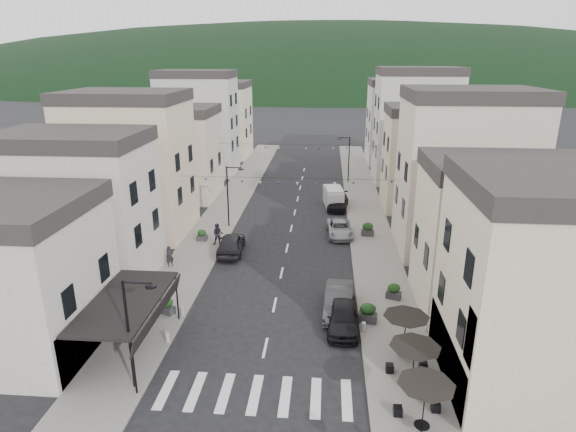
# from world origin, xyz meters

# --- Properties ---
(ground) EXTENTS (700.00, 700.00, 0.00)m
(ground) POSITION_xyz_m (0.00, 0.00, 0.00)
(ground) COLOR black
(ground) RESTS_ON ground
(sidewalk_left) EXTENTS (4.00, 76.00, 0.12)m
(sidewalk_left) POSITION_xyz_m (-7.50, 32.00, 0.06)
(sidewalk_left) COLOR slate
(sidewalk_left) RESTS_ON ground
(sidewalk_right) EXTENTS (4.00, 76.00, 0.12)m
(sidewalk_right) POSITION_xyz_m (7.50, 32.00, 0.06)
(sidewalk_right) COLOR slate
(sidewalk_right) RESTS_ON ground
(hill_backdrop) EXTENTS (640.00, 360.00, 70.00)m
(hill_backdrop) POSITION_xyz_m (0.00, 300.00, 0.00)
(hill_backdrop) COLOR black
(hill_backdrop) RESTS_ON ground
(bistro_building) EXTENTS (10.00, 8.00, 10.00)m
(bistro_building) POSITION_xyz_m (14.50, 4.00, 5.00)
(bistro_building) COLOR beige
(bistro_building) RESTS_ON ground
(boutique_awning) EXTENTS (3.77, 7.50, 3.28)m
(boutique_awning) POSITION_xyz_m (-7.25, 5.00, 3.11)
(boutique_awning) COLOR black
(boutique_awning) RESTS_ON ground
(buildings_row_left) EXTENTS (10.20, 54.16, 14.00)m
(buildings_row_left) POSITION_xyz_m (-14.50, 37.75, 6.12)
(buildings_row_left) COLOR #ABA79C
(buildings_row_left) RESTS_ON ground
(buildings_row_right) EXTENTS (10.20, 54.16, 14.50)m
(buildings_row_right) POSITION_xyz_m (14.50, 36.59, 6.32)
(buildings_row_right) COLOR beige
(buildings_row_right) RESTS_ON ground
(cafe_terrace) EXTENTS (2.50, 8.10, 2.53)m
(cafe_terrace) POSITION_xyz_m (7.70, 2.80, 2.36)
(cafe_terrace) COLOR black
(cafe_terrace) RESTS_ON ground
(streetlamp_left_near) EXTENTS (1.70, 0.56, 6.00)m
(streetlamp_left_near) POSITION_xyz_m (-5.82, 2.00, 3.70)
(streetlamp_left_near) COLOR black
(streetlamp_left_near) RESTS_ON ground
(streetlamp_left_far) EXTENTS (1.70, 0.56, 6.00)m
(streetlamp_left_far) POSITION_xyz_m (-5.82, 26.00, 3.70)
(streetlamp_left_far) COLOR black
(streetlamp_left_far) RESTS_ON ground
(streetlamp_right_far) EXTENTS (1.70, 0.56, 6.00)m
(streetlamp_right_far) POSITION_xyz_m (5.82, 44.00, 3.70)
(streetlamp_right_far) COLOR black
(streetlamp_right_far) RESTS_ON ground
(bollards) EXTENTS (11.66, 10.26, 0.60)m
(bollards) POSITION_xyz_m (0.00, 5.50, 0.42)
(bollards) COLOR gray
(bollards) RESTS_ON ground
(bunting_near) EXTENTS (19.00, 0.28, 0.62)m
(bunting_near) POSITION_xyz_m (0.00, 22.00, 5.65)
(bunting_near) COLOR black
(bunting_near) RESTS_ON ground
(bunting_far) EXTENTS (19.00, 0.28, 0.62)m
(bunting_far) POSITION_xyz_m (0.00, 38.00, 5.65)
(bunting_far) COLOR black
(bunting_far) RESTS_ON ground
(parked_car_a) EXTENTS (2.01, 4.72, 1.59)m
(parked_car_a) POSITION_xyz_m (4.48, 8.51, 0.80)
(parked_car_a) COLOR black
(parked_car_a) RESTS_ON ground
(parked_car_b) EXTENTS (2.06, 5.14, 1.66)m
(parked_car_b) POSITION_xyz_m (4.24, 10.38, 0.83)
(parked_car_b) COLOR #353538
(parked_car_b) RESTS_ON ground
(parked_car_c) EXTENTS (2.59, 5.00, 1.35)m
(parked_car_c) POSITION_xyz_m (4.60, 24.47, 0.67)
(parked_car_c) COLOR gray
(parked_car_c) RESTS_ON ground
(parked_car_d) EXTENTS (2.57, 5.13, 1.43)m
(parked_car_d) POSITION_xyz_m (4.60, 32.71, 0.71)
(parked_car_d) COLOR black
(parked_car_d) RESTS_ON ground
(parked_car_e) EXTENTS (2.30, 5.14, 1.72)m
(parked_car_e) POSITION_xyz_m (-4.60, 19.54, 0.86)
(parked_car_e) COLOR black
(parked_car_e) RESTS_ON ground
(delivery_van) EXTENTS (2.34, 4.68, 2.15)m
(delivery_van) POSITION_xyz_m (4.07, 33.75, 1.05)
(delivery_van) COLOR #BCBCBE
(delivery_van) RESTS_ON ground
(pedestrian_a) EXTENTS (0.74, 0.68, 1.69)m
(pedestrian_a) POSITION_xyz_m (-8.80, 16.22, 0.97)
(pedestrian_a) COLOR black
(pedestrian_a) RESTS_ON sidewalk_left
(pedestrian_b) EXTENTS (0.99, 0.79, 1.95)m
(pedestrian_b) POSITION_xyz_m (-6.04, 20.99, 1.10)
(pedestrian_b) COLOR black
(pedestrian_b) RESTS_ON sidewalk_left
(planter_la) EXTENTS (1.12, 0.88, 1.11)m
(planter_la) POSITION_xyz_m (-6.76, 9.14, 0.66)
(planter_la) COLOR #313133
(planter_la) RESTS_ON sidewalk_left
(planter_lb) EXTENTS (0.97, 0.62, 1.03)m
(planter_lb) POSITION_xyz_m (-7.70, 21.89, 0.62)
(planter_lb) COLOR #313134
(planter_lb) RESTS_ON sidewalk_left
(planter_ra) EXTENTS (1.24, 0.86, 1.27)m
(planter_ra) POSITION_xyz_m (6.02, 9.14, 0.74)
(planter_ra) COLOR #2C2C2E
(planter_ra) RESTS_ON sidewalk_right
(planter_rb) EXTENTS (1.11, 0.85, 1.10)m
(planter_rb) POSITION_xyz_m (8.02, 12.35, 0.65)
(planter_rb) COLOR #2A2B2D
(planter_rb) RESTS_ON sidewalk_right
(planter_rc) EXTENTS (1.13, 0.63, 1.26)m
(planter_rc) POSITION_xyz_m (7.15, 24.35, 0.73)
(planter_rc) COLOR #2E2E30
(planter_rc) RESTS_ON sidewalk_right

